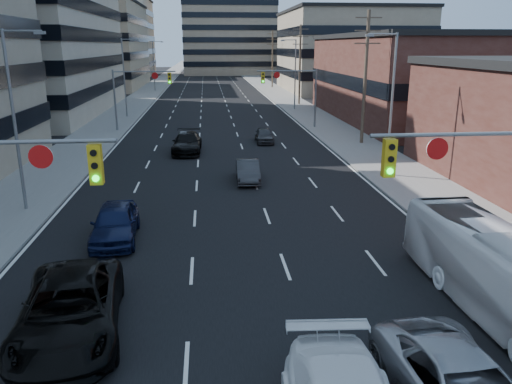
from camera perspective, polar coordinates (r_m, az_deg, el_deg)
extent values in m
cube|color=black|center=(135.78, -5.30, 12.88)|extent=(18.00, 300.00, 0.02)
cube|color=slate|center=(136.17, -10.26, 12.73)|extent=(5.00, 300.00, 0.15)
cube|color=slate|center=(136.35, -0.33, 12.99)|extent=(5.00, 300.00, 0.15)
cube|color=gray|center=(107.99, -18.58, 15.48)|extent=(20.00, 30.00, 16.00)
cube|color=#472119|center=(61.03, 19.07, 12.03)|extent=(20.00, 30.00, 9.00)
cube|color=gray|center=(97.10, 10.33, 15.44)|extent=(22.00, 28.00, 14.00)
cube|color=#ADA089|center=(148.01, -16.81, 16.44)|extent=(24.00, 24.00, 20.00)
cube|color=gray|center=(139.52, 8.39, 15.34)|extent=(22.00, 22.00, 12.00)
cube|color=gold|center=(14.20, -17.84, 3.02)|extent=(0.35, 0.28, 1.10)
cylinder|color=black|center=(13.98, -18.10, 4.26)|extent=(0.18, 0.06, 0.18)
cylinder|color=black|center=(14.05, -17.97, 2.87)|extent=(0.18, 0.06, 0.18)
cylinder|color=#0CE526|center=(14.13, -17.85, 1.49)|extent=(0.18, 0.06, 0.18)
cylinder|color=white|center=(14.49, -23.38, 3.72)|extent=(0.64, 0.06, 0.64)
cylinder|color=slate|center=(15.81, 24.23, 6.07)|extent=(6.50, 0.12, 0.12)
cube|color=gold|center=(14.81, 14.96, 3.78)|extent=(0.35, 0.28, 1.10)
cylinder|color=black|center=(14.59, 15.28, 4.98)|extent=(0.18, 0.06, 0.18)
cylinder|color=black|center=(14.66, 15.18, 3.64)|extent=(0.18, 0.06, 0.18)
cylinder|color=#0CE526|center=(14.74, 15.08, 2.31)|extent=(0.18, 0.06, 0.18)
cylinder|color=white|center=(15.27, 20.01, 4.68)|extent=(0.64, 0.06, 0.64)
cylinder|color=slate|center=(51.58, -15.81, 9.98)|extent=(0.18, 0.18, 6.00)
cylinder|color=slate|center=(50.93, -12.65, 13.29)|extent=(6.00, 0.12, 0.12)
cube|color=gold|center=(50.74, -9.85, 12.69)|extent=(0.35, 0.28, 1.10)
cylinder|color=black|center=(50.56, -9.88, 13.07)|extent=(0.18, 0.06, 0.18)
cylinder|color=black|center=(50.58, -9.86, 12.68)|extent=(0.18, 0.06, 0.18)
cylinder|color=#0CE526|center=(50.61, -9.84, 12.28)|extent=(0.18, 0.06, 0.18)
cylinder|color=white|center=(50.82, -11.48, 12.90)|extent=(0.64, 0.06, 0.64)
cylinder|color=slate|center=(51.99, 6.81, 10.52)|extent=(0.18, 0.18, 6.00)
cylinder|color=slate|center=(51.22, 3.54, 13.66)|extent=(6.00, 0.12, 0.12)
cube|color=gold|center=(50.94, 0.79, 12.94)|extent=(0.35, 0.28, 1.10)
cylinder|color=black|center=(50.76, 0.81, 13.32)|extent=(0.18, 0.06, 0.18)
cylinder|color=black|center=(50.78, 0.81, 12.93)|extent=(0.18, 0.06, 0.18)
cylinder|color=#0CE526|center=(50.80, 0.81, 12.53)|extent=(0.18, 0.06, 0.18)
cylinder|color=white|center=(51.07, 2.40, 13.21)|extent=(0.64, 0.06, 0.64)
cylinder|color=#4C3D2D|center=(43.68, 12.36, 12.45)|extent=(0.28, 0.28, 11.00)
cube|color=#4C3D2D|center=(43.64, 12.77, 18.87)|extent=(2.20, 0.10, 0.10)
cube|color=#4C3D2D|center=(43.61, 12.69, 17.56)|extent=(2.20, 0.10, 0.10)
cube|color=#4C3D2D|center=(43.59, 12.60, 16.25)|extent=(2.20, 0.10, 0.10)
cylinder|color=#4C3D2D|center=(72.80, 5.03, 14.20)|extent=(0.28, 0.28, 11.00)
cube|color=#4C3D2D|center=(72.78, 5.13, 18.06)|extent=(2.20, 0.10, 0.10)
cube|color=#4C3D2D|center=(72.75, 5.11, 17.27)|extent=(2.20, 0.10, 0.10)
cube|color=#4C3D2D|center=(72.74, 5.09, 16.48)|extent=(2.20, 0.10, 0.10)
cylinder|color=#4C3D2D|center=(102.42, 1.88, 14.88)|extent=(0.28, 0.28, 11.00)
cube|color=#4C3D2D|center=(102.41, 1.91, 17.62)|extent=(2.20, 0.10, 0.10)
cube|color=#4C3D2D|center=(102.39, 1.90, 17.06)|extent=(2.20, 0.10, 0.10)
cube|color=#4C3D2D|center=(102.39, 1.90, 16.50)|extent=(2.20, 0.10, 0.10)
cylinder|color=slate|center=(27.47, -25.85, 6.95)|extent=(0.16, 0.16, 9.00)
cylinder|color=slate|center=(26.92, -25.19, 16.33)|extent=(1.80, 0.10, 0.10)
cube|color=slate|center=(26.68, -23.48, 16.36)|extent=(0.50, 0.22, 0.14)
cylinder|color=slate|center=(61.37, -14.81, 12.40)|extent=(0.16, 0.16, 9.00)
cylinder|color=slate|center=(61.13, -14.25, 16.56)|extent=(1.80, 0.10, 0.10)
cube|color=slate|center=(61.02, -13.47, 16.54)|extent=(0.50, 0.22, 0.14)
cylinder|color=slate|center=(96.06, -11.60, 13.87)|extent=(0.16, 0.16, 9.00)
cylinder|color=slate|center=(95.91, -11.20, 16.52)|extent=(1.80, 0.10, 0.10)
cube|color=slate|center=(95.84, -10.70, 16.50)|extent=(0.50, 0.22, 0.14)
cylinder|color=slate|center=(32.86, 15.23, 9.31)|extent=(0.16, 0.16, 9.00)
cylinder|color=slate|center=(32.34, 14.28, 17.10)|extent=(1.80, 0.10, 0.10)
cube|color=slate|center=(32.08, 12.86, 17.06)|extent=(0.50, 0.22, 0.14)
cylinder|color=slate|center=(66.64, 4.50, 13.15)|extent=(0.16, 0.16, 9.00)
cylinder|color=slate|center=(66.39, 3.79, 16.95)|extent=(1.80, 0.10, 0.10)
cube|color=slate|center=(66.27, 3.07, 16.90)|extent=(0.50, 0.22, 0.14)
imported|color=black|center=(15.90, -20.49, -12.44)|extent=(3.55, 6.44, 1.71)
imported|color=white|center=(17.53, 26.45, -8.54)|extent=(2.53, 9.86, 2.73)
imported|color=#0D1434|center=(22.70, -15.82, -3.39)|extent=(2.13, 4.78, 1.59)
imported|color=#2E2E30|center=(31.36, -0.96, 2.42)|extent=(1.50, 4.05, 1.32)
imported|color=black|center=(40.25, -7.88, 5.59)|extent=(2.37, 5.50, 1.58)
imported|color=#343437|center=(44.13, 0.93, 6.49)|extent=(1.58, 3.77, 1.28)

